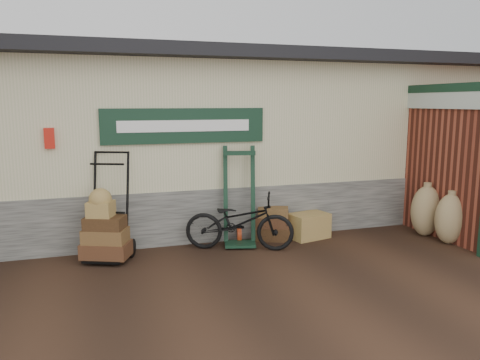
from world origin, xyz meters
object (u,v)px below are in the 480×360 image
wicker_hamper (309,226)px  suitcase_stack (271,223)px  bicycle (239,219)px  green_barrow (239,196)px  porter_trolley (109,205)px

wicker_hamper → suitcase_stack: bearing=169.4°
wicker_hamper → bicycle: bearing=-169.5°
green_barrow → bicycle: bearing=-93.3°
suitcase_stack → porter_trolley: bearing=-176.5°
suitcase_stack → bicycle: 0.81m
wicker_hamper → bicycle: (-1.33, -0.25, 0.29)m
green_barrow → wicker_hamper: (1.25, -0.01, -0.59)m
porter_trolley → green_barrow: 2.05m
porter_trolley → suitcase_stack: size_ratio=2.57×
porter_trolley → wicker_hamper: porter_trolley is taller
green_barrow → porter_trolley: bearing=-164.3°
green_barrow → bicycle: (-0.08, -0.26, -0.31)m
porter_trolley → green_barrow: size_ratio=1.01×
green_barrow → wicker_hamper: 1.39m
porter_trolley → bicycle: 2.00m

